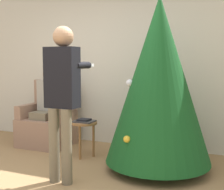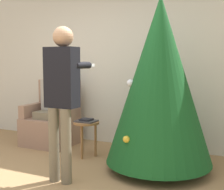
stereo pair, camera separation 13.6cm
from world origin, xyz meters
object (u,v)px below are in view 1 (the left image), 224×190
object	(u,v)px
christmas_tree	(159,80)
person_standing	(62,90)
armchair	(48,123)
person_seated	(47,103)
side_stool	(84,128)

from	to	relation	value
christmas_tree	person_standing	size ratio (longest dim) A/B	1.24
christmas_tree	person_standing	world-z (taller)	christmas_tree
armchair	christmas_tree	bearing A→B (deg)	-12.96
person_standing	armchair	bearing A→B (deg)	130.60
christmas_tree	person_seated	size ratio (longest dim) A/B	1.71
person_seated	christmas_tree	bearing A→B (deg)	-12.04
christmas_tree	side_stool	size ratio (longest dim) A/B	4.25
armchair	person_seated	size ratio (longest dim) A/B	0.83
person_seated	side_stool	xyz separation A→B (m)	(0.87, -0.33, -0.28)
person_seated	person_standing	xyz separation A→B (m)	(1.09, -1.24, 0.35)
armchair	person_seated	bearing A→B (deg)	-90.00
armchair	person_seated	distance (m)	0.34
armchair	person_standing	bearing A→B (deg)	-49.40
person_seated	side_stool	distance (m)	0.98
person_seated	person_standing	distance (m)	1.69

